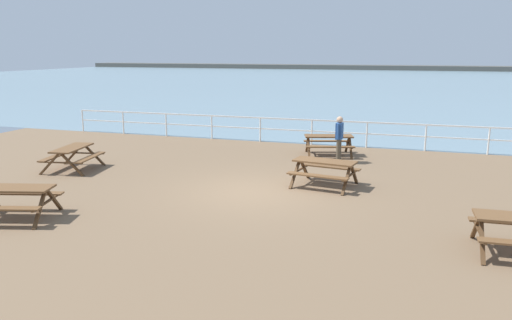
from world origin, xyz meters
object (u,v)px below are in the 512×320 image
picnic_table_far_left (325,167)px  picnic_table_far_right (72,153)px  picnic_table_near_left (14,195)px  picnic_table_corner (329,140)px  visitor (339,136)px

picnic_table_far_left → picnic_table_far_right: bearing=-167.7°
picnic_table_near_left → picnic_table_far_left: size_ratio=1.07×
picnic_table_near_left → picnic_table_far_right: size_ratio=1.06×
picnic_table_far_left → picnic_table_corner: bearing=107.1°
picnic_table_corner → visitor: (0.57, -1.13, 0.36)m
picnic_table_far_left → picnic_table_far_right: size_ratio=0.99×
picnic_table_near_left → picnic_table_far_left: 8.31m
picnic_table_far_right → picnic_table_corner: (7.73, 5.03, 0.00)m
picnic_table_far_left → visitor: bearing=100.4°
picnic_table_near_left → picnic_table_far_left: bearing=22.8°
picnic_table_near_left → picnic_table_far_right: same height
picnic_table_near_left → visitor: 10.67m
picnic_table_near_left → picnic_table_far_right: bearing=96.5°
picnic_table_near_left → picnic_table_corner: size_ratio=1.00×
picnic_table_far_left → picnic_table_far_right: (-8.40, -0.55, 0.00)m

